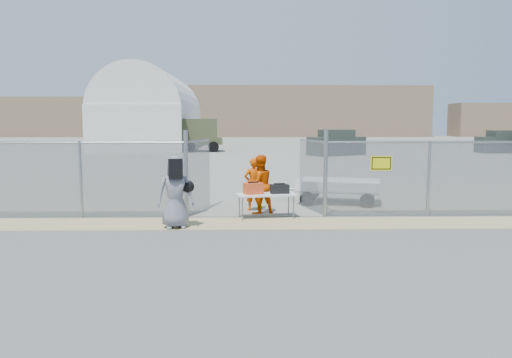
{
  "coord_description": "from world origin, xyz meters",
  "views": [
    {
      "loc": [
        -0.3,
        -12.21,
        2.75
      ],
      "look_at": [
        0.0,
        2.0,
        1.1
      ],
      "focal_mm": 35.0,
      "sensor_mm": 36.0,
      "label": 1
    }
  ],
  "objects_px": {
    "security_worker_right": "(260,185)",
    "visitor": "(175,192)",
    "utility_trailer": "(339,191)",
    "security_worker_left": "(253,184)",
    "folding_table": "(266,206)"
  },
  "relations": [
    {
      "from": "security_worker_right",
      "to": "visitor",
      "type": "height_order",
      "value": "visitor"
    },
    {
      "from": "security_worker_right",
      "to": "visitor",
      "type": "distance_m",
      "value": 2.97
    },
    {
      "from": "visitor",
      "to": "utility_trailer",
      "type": "bearing_deg",
      "value": 26.29
    },
    {
      "from": "security_worker_left",
      "to": "utility_trailer",
      "type": "height_order",
      "value": "security_worker_left"
    },
    {
      "from": "folding_table",
      "to": "visitor",
      "type": "bearing_deg",
      "value": -160.82
    },
    {
      "from": "security_worker_left",
      "to": "visitor",
      "type": "distance_m",
      "value": 3.25
    },
    {
      "from": "folding_table",
      "to": "visitor",
      "type": "height_order",
      "value": "visitor"
    },
    {
      "from": "utility_trailer",
      "to": "security_worker_right",
      "type": "bearing_deg",
      "value": -130.39
    },
    {
      "from": "security_worker_right",
      "to": "utility_trailer",
      "type": "xyz_separation_m",
      "value": [
        2.71,
        1.87,
        -0.45
      ]
    },
    {
      "from": "security_worker_left",
      "to": "utility_trailer",
      "type": "xyz_separation_m",
      "value": [
        2.89,
        1.31,
        -0.39
      ]
    },
    {
      "from": "folding_table",
      "to": "visitor",
      "type": "xyz_separation_m",
      "value": [
        -2.39,
        -1.32,
        0.59
      ]
    },
    {
      "from": "folding_table",
      "to": "security_worker_left",
      "type": "xyz_separation_m",
      "value": [
        -0.35,
        1.21,
        0.47
      ]
    },
    {
      "from": "folding_table",
      "to": "security_worker_right",
      "type": "height_order",
      "value": "security_worker_right"
    },
    {
      "from": "folding_table",
      "to": "utility_trailer",
      "type": "xyz_separation_m",
      "value": [
        2.54,
        2.52,
        0.08
      ]
    },
    {
      "from": "folding_table",
      "to": "visitor",
      "type": "relative_size",
      "value": 0.88
    }
  ]
}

